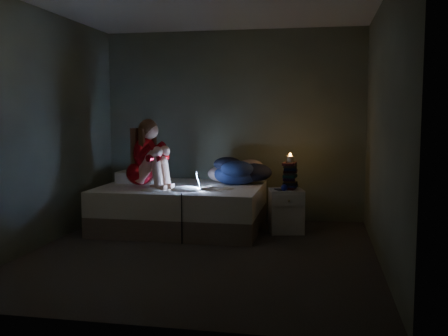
% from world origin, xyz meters
% --- Properties ---
extents(floor, '(3.60, 3.80, 0.02)m').
position_xyz_m(floor, '(0.00, 0.00, -0.01)').
color(floor, '#262322').
rests_on(floor, ground).
extents(wall_back, '(3.60, 0.02, 2.60)m').
position_xyz_m(wall_back, '(0.00, 1.91, 1.30)').
color(wall_back, '#464B3D').
rests_on(wall_back, ground).
extents(wall_front, '(3.60, 0.02, 2.60)m').
position_xyz_m(wall_front, '(0.00, -1.91, 1.30)').
color(wall_front, '#464B3D').
rests_on(wall_front, ground).
extents(wall_left, '(0.02, 3.80, 2.60)m').
position_xyz_m(wall_left, '(-1.81, 0.00, 1.30)').
color(wall_left, '#464B3D').
rests_on(wall_left, ground).
extents(wall_right, '(0.02, 3.80, 2.60)m').
position_xyz_m(wall_right, '(1.81, 0.00, 1.30)').
color(wall_right, '#464B3D').
rests_on(wall_right, ground).
extents(bed, '(2.01, 1.50, 0.55)m').
position_xyz_m(bed, '(-0.52, 1.10, 0.28)').
color(bed, beige).
rests_on(bed, ground).
extents(pillow, '(0.50, 0.36, 0.14)m').
position_xyz_m(pillow, '(-1.19, 1.33, 0.62)').
color(pillow, white).
rests_on(pillow, bed).
extents(woman, '(0.60, 0.48, 0.85)m').
position_xyz_m(woman, '(-0.99, 0.88, 0.98)').
color(woman, '#9A0B11').
rests_on(woman, bed).
extents(laptop, '(0.36, 0.29, 0.22)m').
position_xyz_m(laptop, '(-0.35, 0.79, 0.66)').
color(laptop, black).
rests_on(laptop, bed).
extents(clothes_pile, '(0.65, 0.54, 0.37)m').
position_xyz_m(clothes_pile, '(0.13, 1.43, 0.73)').
color(clothes_pile, navy).
rests_on(clothes_pile, bed).
extents(nightstand, '(0.47, 0.44, 0.53)m').
position_xyz_m(nightstand, '(0.80, 1.14, 0.27)').
color(nightstand, silver).
rests_on(nightstand, ground).
extents(book_stack, '(0.19, 0.25, 0.32)m').
position_xyz_m(book_stack, '(0.84, 1.18, 0.70)').
color(book_stack, black).
rests_on(book_stack, nightstand).
extents(candle, '(0.07, 0.07, 0.08)m').
position_xyz_m(candle, '(0.84, 1.18, 0.90)').
color(candle, beige).
rests_on(candle, book_stack).
extents(phone, '(0.11, 0.15, 0.01)m').
position_xyz_m(phone, '(0.71, 1.09, 0.54)').
color(phone, black).
rests_on(phone, nightstand).
extents(blue_orb, '(0.08, 0.08, 0.08)m').
position_xyz_m(blue_orb, '(0.76, 1.01, 0.57)').
color(blue_orb, navy).
rests_on(blue_orb, nightstand).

